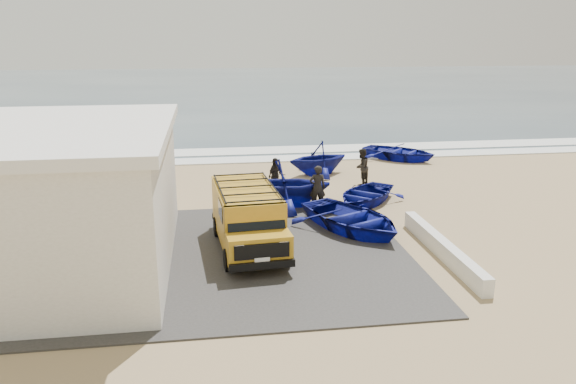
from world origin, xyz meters
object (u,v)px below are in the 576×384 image
boat_mid_left (284,183)px  boat_far_left (318,158)px  parapet (443,248)px  building (29,199)px  boat_near_left (352,218)px  boat_near_right (365,194)px  fisherman_back (275,176)px  fisherman_middle (362,167)px  fisherman_front (317,188)px  boat_far_right (399,152)px  van (248,216)px

boat_mid_left → boat_far_left: (2.46, 5.23, -0.14)m
parapet → building: bearing=175.4°
building → boat_near_left: building is taller
boat_near_right → fisherman_back: (-3.52, 2.09, 0.42)m
boat_far_left → fisherman_middle: 2.80m
parapet → boat_near_right: bearing=97.8°
fisherman_front → fisherman_middle: size_ratio=1.06×
building → fisherman_back: (8.15, 7.12, -1.37)m
building → boat_near_right: size_ratio=2.60×
boat_near_left → boat_near_right: (1.41, 3.23, -0.09)m
boat_mid_left → boat_far_right: size_ratio=0.90×
boat_mid_left → boat_far_left: 5.78m
boat_near_right → building: bearing=-115.7°
boat_near_left → fisherman_middle: (2.06, 6.16, 0.39)m
building → fisherman_front: size_ratio=5.19×
boat_near_left → boat_far_right: bearing=37.0°
van → boat_near_right: (5.21, 4.43, -0.74)m
boat_near_right → fisherman_front: (-2.13, -0.57, 0.53)m
building → boat_mid_left: bearing=31.3°
van → boat_far_left: bearing=61.6°
van → boat_mid_left: size_ratio=1.34×
fisherman_front → fisherman_back: (-1.39, 2.66, -0.11)m
building → boat_mid_left: size_ratio=2.52×
building → boat_near_left: size_ratio=2.08×
boat_near_left → boat_near_right: boat_near_left is taller
boat_far_right → fisherman_front: 10.65m
boat_near_right → boat_far_right: size_ratio=0.88×
boat_near_right → boat_far_right: 9.01m
boat_near_right → fisherman_middle: 3.03m
boat_far_right → fisherman_back: fisherman_back is taller
fisherman_middle → fisherman_back: fisherman_middle is taller
van → boat_near_left: size_ratio=1.10×
building → fisherman_back: 10.91m
parapet → van: van is taller
fisherman_back → building: bearing=170.2°
building → fisherman_front: 10.60m
parapet → boat_near_right: (-0.83, 6.03, 0.10)m
parapet → boat_far_left: (-1.78, 11.25, 0.57)m
boat_far_right → fisherman_middle: bearing=-172.8°
boat_far_left → fisherman_front: fisherman_front is taller
building → boat_far_right: (15.91, 12.98, -1.74)m
fisherman_middle → fisherman_front: bearing=2.9°
boat_far_right → fisherman_middle: fisherman_middle is taller
boat_mid_left → boat_far_right: (7.65, 7.96, -0.55)m
parapet → fisherman_front: (-2.96, 5.46, 0.63)m
boat_far_left → fisherman_back: (-2.57, -3.13, -0.05)m
van → parapet: bearing=-19.4°
parapet → fisherman_back: size_ratio=3.77×
fisherman_middle → fisherman_back: size_ratio=1.08×
parapet → fisherman_middle: fisherman_middle is taller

